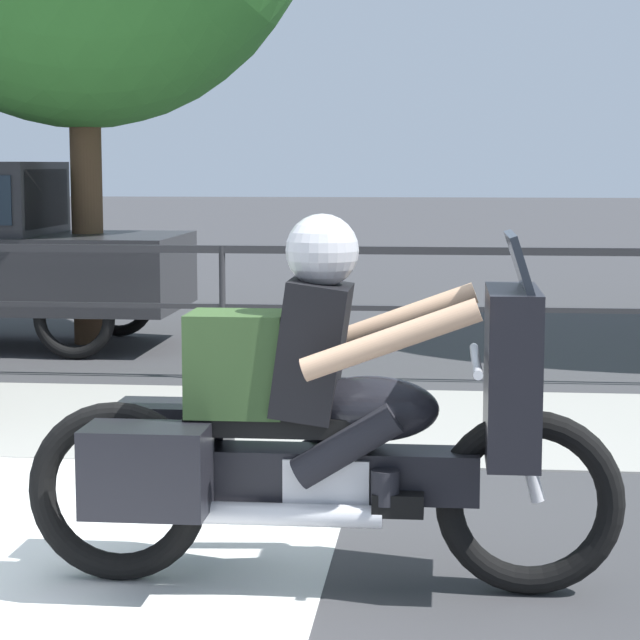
{
  "coord_description": "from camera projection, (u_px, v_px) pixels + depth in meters",
  "views": [
    {
      "loc": [
        1.74,
        -4.67,
        1.7
      ],
      "look_at": [
        1.1,
        1.69,
        0.9
      ],
      "focal_mm": 70.0,
      "sensor_mm": 36.0,
      "label": 1
    }
  ],
  "objects": [
    {
      "name": "motorcycle",
      "position": [
        320.0,
        422.0,
        4.96
      ],
      "size": [
        2.41,
        0.76,
        1.51
      ],
      "rotation": [
        0.0,
        0.0,
        0.03
      ],
      "color": "black",
      "rests_on": "ground"
    },
    {
      "name": "fence_railing",
      "position": [
        222.0,
        274.0,
        9.77
      ],
      "size": [
        36.0,
        0.05,
        1.07
      ],
      "color": "#232326",
      "rests_on": "ground"
    },
    {
      "name": "ground_plane",
      "position": [
        6.0,
        591.0,
        5.0
      ],
      "size": [
        120.0,
        120.0,
        0.0
      ],
      "primitive_type": "plane",
      "color": "#38383A"
    },
    {
      "name": "sidewalk_band",
      "position": [
        183.0,
        419.0,
        8.35
      ],
      "size": [
        44.0,
        2.4,
        0.01
      ],
      "primitive_type": "cube",
      "color": "#99968E",
      "rests_on": "ground"
    }
  ]
}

